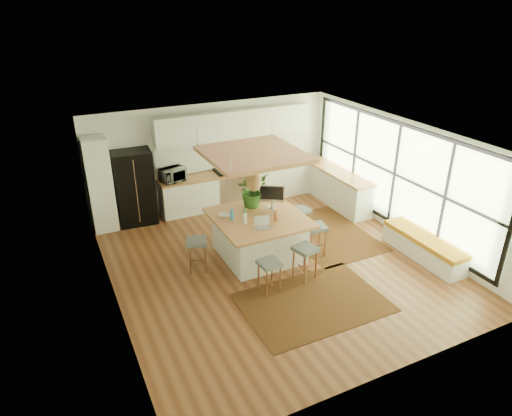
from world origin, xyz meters
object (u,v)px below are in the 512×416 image
island (259,236)px  microwave (173,173)px  stool_near_right (305,262)px  monitor (272,196)px  stool_near_left (269,275)px  laptop (263,223)px  fridge (135,187)px  stool_right_front (315,240)px  island_plant (252,194)px  stool_left_side (197,254)px  stool_right_back (300,220)px

island → microwave: 3.02m
stool_near_right → monitor: size_ratio=1.24×
stool_near_left → laptop: bearing=71.5°
fridge → stool_right_front: 4.54m
monitor → microwave: bearing=151.3°
island_plant → fridge: bearing=133.1°
stool_near_right → monitor: (0.02, 1.47, 0.83)m
fridge → island: 3.46m
stool_near_left → island: bearing=72.3°
island → monitor: bearing=33.9°
island → stool_near_left: size_ratio=2.83×
stool_near_left → stool_left_side: bearing=126.4°
stool_left_side → laptop: size_ratio=2.10×
stool_near_right → stool_left_side: same height
stool_right_back → microwave: size_ratio=1.09×
island → stool_right_front: bearing=-23.5°
fridge → monitor: (2.44, -2.48, 0.26)m
fridge → stool_left_side: (0.61, -2.75, -0.57)m
monitor → fridge: bearing=164.7°
island → island_plant: size_ratio=2.49×
fridge → stool_near_right: 4.67m
stool_near_left → stool_near_right: (0.84, 0.11, 0.00)m
island_plant → stool_left_side: bearing=-160.7°
stool_right_front → stool_left_side: stool_right_front is taller
island → stool_right_front: island is taller
island → stool_near_right: size_ratio=2.66×
stool_left_side → microwave: 2.85m
fridge → stool_near_right: size_ratio=2.64×
island → microwave: microwave is taller
stool_right_back → stool_left_side: size_ratio=0.94×
fridge → monitor: fridge is taller
monitor → stool_right_front: bearing=-19.7°
laptop → island: bearing=83.1°
stool_left_side → microwave: (0.35, 2.72, 0.77)m
fridge → microwave: fridge is taller
stool_near_right → island_plant: (-0.33, 1.72, 0.87)m
stool_near_right → stool_right_back: stool_near_right is taller
island → fridge: bearing=125.5°
island → laptop: size_ratio=5.58×
stool_near_right → island_plant: bearing=100.9°
island → stool_near_left: (-0.41, -1.28, -0.11)m
island → stool_near_right: 1.25m
fridge → stool_right_back: fridge is taller
stool_left_side → microwave: size_ratio=1.16×
stool_right_front → laptop: (-1.26, -0.01, 0.70)m
stool_left_side → microwave: bearing=82.7°
island → stool_left_side: island is taller
fridge → laptop: 3.77m
laptop → island_plant: bearing=86.3°
island → laptop: laptop is taller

